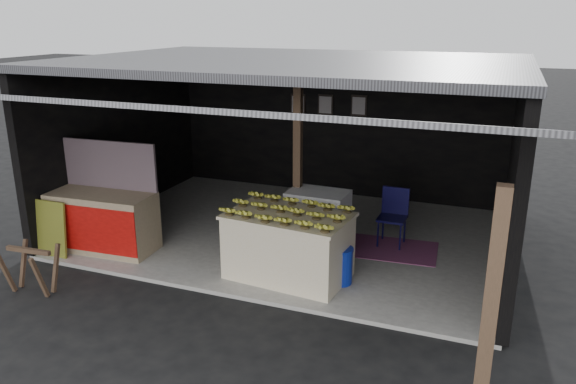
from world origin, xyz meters
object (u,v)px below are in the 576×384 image
at_px(plastic_chair, 394,211).
at_px(water_barrel, 340,266).
at_px(neighbor_stall, 103,219).
at_px(banana_table, 288,246).
at_px(white_crate, 318,223).
at_px(sawhorse, 30,265).

bearing_deg(plastic_chair, water_barrel, -102.06).
bearing_deg(plastic_chair, neighbor_stall, -154.89).
bearing_deg(banana_table, white_crate, 88.01).
relative_size(white_crate, neighbor_stall, 0.59).
xyz_separation_m(neighbor_stall, water_barrel, (3.89, 0.19, -0.27)).
relative_size(neighbor_stall, plastic_chair, 1.83).
bearing_deg(neighbor_stall, plastic_chair, 20.79).
relative_size(water_barrel, plastic_chair, 0.53).
bearing_deg(white_crate, banana_table, -95.37).
bearing_deg(neighbor_stall, sawhorse, -94.08).
bearing_deg(neighbor_stall, white_crate, 14.91).
distance_m(banana_table, plastic_chair, 2.14).
distance_m(neighbor_stall, sawhorse, 1.53).
distance_m(white_crate, water_barrel, 1.11).
height_order(banana_table, water_barrel, banana_table).
distance_m(white_crate, neighbor_stall, 3.42).
distance_m(banana_table, white_crate, 0.96).
xyz_separation_m(banana_table, water_barrel, (0.75, 0.07, -0.23)).
xyz_separation_m(neighbor_stall, plastic_chair, (4.29, 1.91, 0.04)).
bearing_deg(banana_table, plastic_chair, 62.63).
height_order(neighbor_stall, sawhorse, neighbor_stall).
distance_m(banana_table, neighbor_stall, 3.13).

